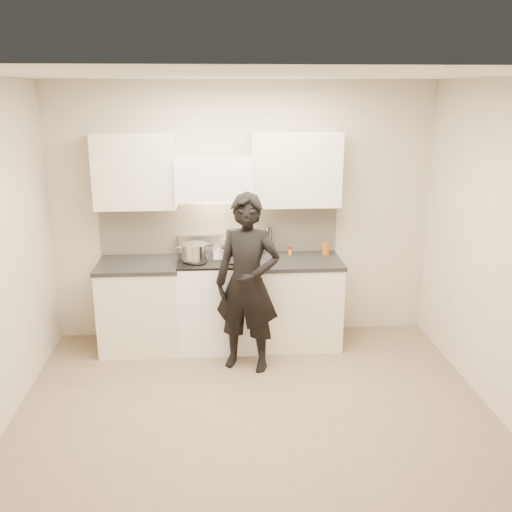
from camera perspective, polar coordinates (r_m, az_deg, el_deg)
The scene contains 11 objects.
ground_plane at distance 4.91m, azimuth -0.10°, elevation -15.69°, with size 4.00×4.00×0.00m, color #8B7458.
room_shell at distance 4.64m, azimuth -1.16°, elevation 3.83°, with size 4.04×3.54×2.70m.
stove at distance 5.97m, azimuth -3.99°, elevation -4.59°, with size 0.76×0.65×0.96m.
counter_right at distance 6.03m, azimuth 3.95°, elevation -4.50°, with size 0.92×0.67×0.92m.
counter_left at distance 6.02m, azimuth -11.45°, elevation -4.83°, with size 0.82×0.67×0.92m.
wok at distance 5.93m, azimuth -2.18°, elevation 1.09°, with size 0.31×0.38×0.25m.
stock_pot at distance 5.70m, azimuth -6.10°, elevation 0.40°, with size 0.36×0.30×0.17m.
utensil_crock at distance 6.06m, azimuth 1.30°, elevation 1.10°, with size 0.11×0.11×0.29m.
spice_jar at distance 6.02m, azimuth 3.43°, elevation 0.52°, with size 0.04×0.04×0.08m.
oil_glass at distance 6.06m, azimuth 7.00°, elevation 0.74°, with size 0.07×0.07×0.13m.
person at distance 5.34m, azimuth -0.85°, elevation -2.77°, with size 0.62×0.41×1.71m, color black.
Camera 1 is at (-0.30, -4.15, 2.61)m, focal length 40.00 mm.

